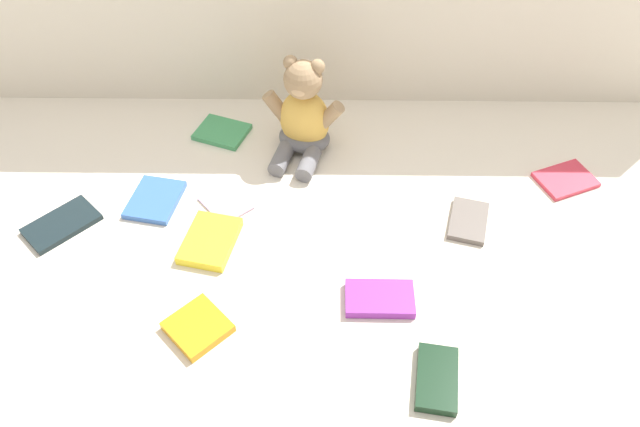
% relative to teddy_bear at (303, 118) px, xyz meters
% --- Properties ---
extents(ground_plane, '(3.20, 3.20, 0.00)m').
position_rel_teddy_bear_xyz_m(ground_plane, '(0.06, -0.20, -0.08)').
color(ground_plane, silver).
extents(teddy_bear, '(0.19, 0.18, 0.23)m').
position_rel_teddy_bear_xyz_m(teddy_bear, '(0.00, 0.00, 0.00)').
color(teddy_bear, '#E5B24C').
rests_on(teddy_bear, ground_plane).
extents(book_case_0, '(0.16, 0.16, 0.01)m').
position_rel_teddy_bear_xyz_m(book_case_0, '(-0.48, -0.25, -0.08)').
color(book_case_0, black).
rests_on(book_case_0, ground_plane).
extents(book_case_1, '(0.12, 0.08, 0.02)m').
position_rel_teddy_bear_xyz_m(book_case_1, '(0.15, -0.42, -0.08)').
color(book_case_1, purple).
rests_on(book_case_1, ground_plane).
extents(book_case_2, '(0.10, 0.13, 0.01)m').
position_rel_teddy_bear_xyz_m(book_case_2, '(0.34, -0.23, -0.08)').
color(book_case_2, '#605851').
rests_on(book_case_2, ground_plane).
extents(book_case_3, '(0.12, 0.14, 0.02)m').
position_rel_teddy_bear_xyz_m(book_case_3, '(-0.17, -0.29, -0.07)').
color(book_case_3, yellow).
rests_on(book_case_3, ground_plane).
extents(book_case_4, '(0.14, 0.12, 0.01)m').
position_rel_teddy_bear_xyz_m(book_case_4, '(-0.19, 0.04, -0.08)').
color(book_case_4, '#3E9459').
rests_on(book_case_4, ground_plane).
extents(book_case_5, '(0.13, 0.13, 0.02)m').
position_rel_teddy_bear_xyz_m(book_case_5, '(-0.17, -0.49, -0.08)').
color(book_case_5, orange).
rests_on(book_case_5, ground_plane).
extents(book_case_6, '(0.12, 0.12, 0.01)m').
position_rel_teddy_bear_xyz_m(book_case_6, '(-0.16, -0.18, -0.08)').
color(book_case_6, '#A78CA6').
rests_on(book_case_6, ground_plane).
extents(book_case_7, '(0.14, 0.13, 0.01)m').
position_rel_teddy_bear_xyz_m(book_case_7, '(0.57, -0.10, -0.08)').
color(book_case_7, '#D03145').
rests_on(book_case_7, ground_plane).
extents(book_case_8, '(0.12, 0.14, 0.01)m').
position_rel_teddy_bear_xyz_m(book_case_8, '(-0.30, -0.18, -0.08)').
color(book_case_8, '#3765B9').
rests_on(book_case_8, ground_plane).
extents(book_case_9, '(0.08, 0.12, 0.02)m').
position_rel_teddy_bear_xyz_m(book_case_9, '(0.23, -0.58, -0.08)').
color(book_case_9, black).
rests_on(book_case_9, ground_plane).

